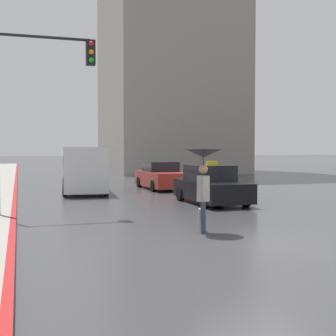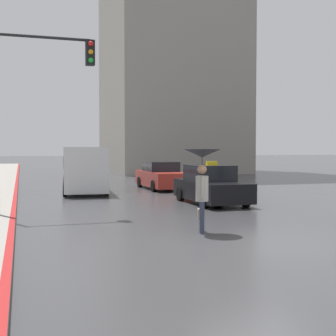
% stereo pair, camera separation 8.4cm
% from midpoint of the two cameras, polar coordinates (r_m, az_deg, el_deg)
% --- Properties ---
extents(ground_plane, '(300.00, 300.00, 0.00)m').
position_cam_midpoint_polar(ground_plane, '(11.05, 10.38, -9.01)').
color(ground_plane, '#38383A').
extents(taxi, '(1.91, 4.19, 1.69)m').
position_cam_midpoint_polar(taxi, '(18.71, 5.14, -2.22)').
color(taxi, black).
rests_on(taxi, ground_plane).
extents(sedan_red, '(1.91, 4.74, 1.49)m').
position_cam_midpoint_polar(sedan_red, '(25.53, -0.96, -1.02)').
color(sedan_red, '#A52D23').
rests_on(sedan_red, ground_plane).
extents(ambulance_van, '(2.46, 5.31, 2.26)m').
position_cam_midpoint_polar(ambulance_van, '(23.50, -10.29, 0.05)').
color(ambulance_van, silver).
rests_on(ambulance_van, ground_plane).
extents(pedestrian_with_umbrella, '(0.95, 0.95, 2.16)m').
position_cam_midpoint_polar(pedestrian_with_umbrella, '(12.01, 4.11, -0.07)').
color(pedestrian_with_umbrella, '#2D3347').
rests_on(pedestrian_with_umbrella, ground_plane).
extents(traffic_light, '(3.08, 0.38, 5.96)m').
position_cam_midpoint_polar(traffic_light, '(15.31, -15.98, 9.47)').
color(traffic_light, black).
rests_on(traffic_light, ground_plane).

